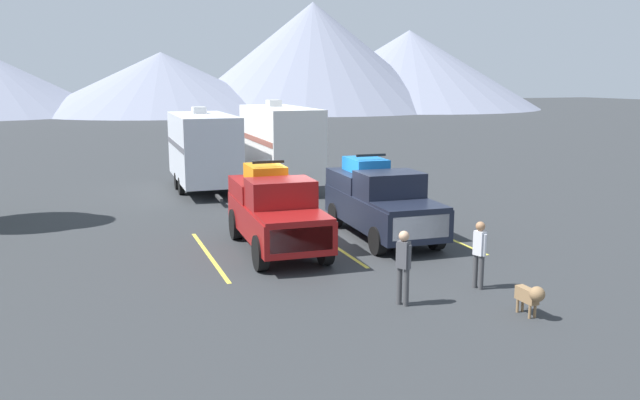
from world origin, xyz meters
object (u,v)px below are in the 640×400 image
at_px(pickup_truck_b, 380,200).
at_px(person_b, 403,263).
at_px(camper_trailer_a, 203,147).
at_px(person_a, 479,250).
at_px(dog, 532,295).
at_px(camper_trailer_b, 280,142).
at_px(pickup_truck_a, 275,210).

distance_m(pickup_truck_b, person_b, 6.44).
relative_size(pickup_truck_b, camper_trailer_a, 0.74).
xyz_separation_m(person_a, dog, (-0.03, -2.02, -0.47)).
distance_m(person_b, dog, 2.79).
height_order(person_a, dog, person_a).
xyz_separation_m(camper_trailer_a, person_a, (3.75, -16.10, -1.01)).
height_order(pickup_truck_b, camper_trailer_a, camper_trailer_a).
bearing_deg(person_a, camper_trailer_b, 90.88).
bearing_deg(dog, pickup_truck_a, 116.18).
distance_m(camper_trailer_a, dog, 18.56).
bearing_deg(pickup_truck_b, camper_trailer_a, 109.83).
height_order(pickup_truck_a, person_a, pickup_truck_a).
xyz_separation_m(camper_trailer_b, dog, (0.21, -17.85, -1.62)).
relative_size(camper_trailer_b, person_a, 4.75).
distance_m(camper_trailer_b, person_a, 15.87).
xyz_separation_m(pickup_truck_a, pickup_truck_b, (3.62, 0.41, -0.02)).
distance_m(camper_trailer_b, person_b, 16.39).
height_order(pickup_truck_a, dog, pickup_truck_a).
height_order(pickup_truck_a, camper_trailer_a, camper_trailer_a).
bearing_deg(person_b, pickup_truck_a, 103.39).
relative_size(pickup_truck_b, dog, 6.39).
xyz_separation_m(pickup_truck_a, person_a, (3.59, -5.20, -0.24)).
bearing_deg(person_a, camper_trailer_a, 103.11).
bearing_deg(pickup_truck_a, camper_trailer_b, 72.54).
height_order(pickup_truck_a, camper_trailer_b, camper_trailer_b).
bearing_deg(person_b, camper_trailer_b, 82.95).
bearing_deg(pickup_truck_b, dog, -90.51).
bearing_deg(person_a, pickup_truck_a, 124.58).
bearing_deg(camper_trailer_b, dog, -89.33).
xyz_separation_m(pickup_truck_a, camper_trailer_b, (3.34, 10.62, 0.91)).
distance_m(pickup_truck_a, pickup_truck_b, 3.64).
xyz_separation_m(pickup_truck_b, camper_trailer_a, (-3.78, 10.49, 0.79)).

